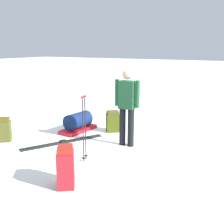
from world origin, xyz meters
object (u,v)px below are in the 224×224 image
backpack_small_spare (66,167)px  skier_standing (127,104)px  backpack_bright (113,122)px  ski_poles_planted_near (84,125)px  backpack_large_dark (4,130)px  gear_sled (78,123)px  ski_pair_near (63,142)px

backpack_small_spare → skier_standing: bearing=-179.9°
backpack_bright → ski_poles_planted_near: size_ratio=0.43×
backpack_large_dark → gear_sled: (-1.50, 1.02, -0.05)m
backpack_small_spare → gear_sled: size_ratio=0.61×
skier_standing → ski_pair_near: size_ratio=0.95×
backpack_large_dark → backpack_bright: 2.64m
backpack_bright → gear_sled: 0.91m
backpack_bright → gear_sled: backpack_bright is taller
backpack_bright → backpack_large_dark: bearing=-43.7°
gear_sled → ski_poles_planted_near: bearing=41.0°
ski_poles_planted_near → gear_sled: size_ratio=1.20×
backpack_small_spare → backpack_large_dark: bearing=-109.2°
skier_standing → ski_poles_planted_near: skier_standing is taller
backpack_large_dark → backpack_bright: backpack_large_dark is taller
skier_standing → backpack_large_dark: bearing=-65.3°
gear_sled → ski_pair_near: bearing=15.1°
backpack_small_spare → ski_poles_planted_near: size_ratio=0.51×
ski_pair_near → backpack_bright: backpack_bright is taller
skier_standing → ski_poles_planted_near: bearing=-16.2°
ski_pair_near → backpack_small_spare: backpack_small_spare is taller
ski_poles_planted_near → gear_sled: ski_poles_planted_near is taller
backpack_small_spare → ski_poles_planted_near: ski_poles_planted_near is taller
skier_standing → backpack_large_dark: 2.93m
ski_poles_planted_near → gear_sled: (-1.43, -1.24, -0.49)m
skier_standing → backpack_small_spare: 2.19m
skier_standing → backpack_small_spare: (2.10, 0.00, -0.64)m
ski_pair_near → gear_sled: gear_sled is taller
backpack_large_dark → skier_standing: bearing=114.7°
backpack_bright → ski_poles_planted_near: bearing=13.4°
skier_standing → backpack_small_spare: skier_standing is taller
skier_standing → backpack_bright: skier_standing is taller
ski_poles_planted_near → backpack_small_spare: bearing=18.9°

